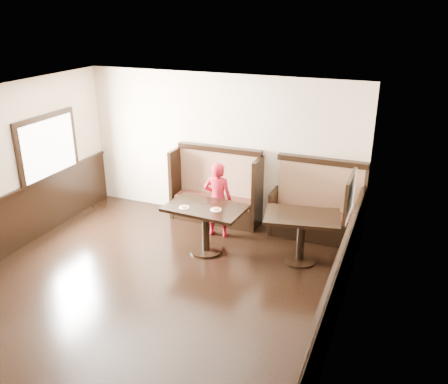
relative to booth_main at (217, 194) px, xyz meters
The scene contains 9 objects.
ground 3.34m from the booth_main, 90.00° to the right, with size 7.00×7.00×0.00m, color black.
room_shell 3.03m from the booth_main, 95.65° to the right, with size 7.00×7.00×7.00m.
booth_main is the anchor object (origin of this frame).
booth_neighbor 1.95m from the booth_main, ahead, with size 1.65×0.72×1.45m.
table_main 1.32m from the booth_main, 75.60° to the right, with size 1.36×0.90×0.83m.
table_neighbor 2.14m from the booth_main, 27.65° to the right, with size 1.31×0.98×0.82m.
child 0.72m from the booth_main, 65.80° to the right, with size 0.51×0.34×1.40m, color #A41120.
pizza_plate_left 1.49m from the booth_main, 88.99° to the right, with size 0.18×0.18×0.03m.
pizza_plate_right 1.48m from the booth_main, 67.85° to the right, with size 0.19×0.19×0.03m.
Camera 1 is at (3.31, -4.54, 3.97)m, focal length 38.00 mm.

